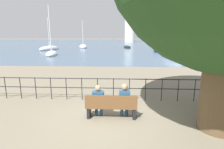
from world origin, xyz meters
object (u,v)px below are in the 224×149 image
Objects in this scene: sailboat_1 at (127,47)px; sailboat_4 at (52,54)px; seated_person_right at (124,99)px; seated_person_left at (98,100)px; sailboat_2 at (158,49)px; sailboat_3 at (50,49)px; sailboat_5 at (171,55)px; park_bench at (111,107)px; sailboat_0 at (83,47)px; harbor_lighthouse at (130,24)px.

sailboat_4 is at bearing -128.52° from sailboat_1.
seated_person_left is at bearing 179.88° from seated_person_right.
sailboat_2 is 24.93m from sailboat_3.
sailboat_1 is 25.54m from sailboat_5.
seated_person_left is at bearing -112.56° from sailboat_5.
park_bench is 33.75m from sailboat_2.
seated_person_left is at bearing -101.10° from sailboat_1.
sailboat_2 is 21.96m from sailboat_4.
seated_person_left is 44.45m from sailboat_0.
sailboat_3 is 0.96× the size of sailboat_4.
sailboat_4 is 19.01m from sailboat_5.
park_bench is at bearing -91.94° from sailboat_0.
seated_person_right is 108.04m from harbor_lighthouse.
sailboat_2 is (6.23, -12.23, 0.08)m from sailboat_1.
sailboat_5 is (7.22, 19.92, -0.34)m from seated_person_right.
sailboat_3 reaches higher than seated_person_left.
sailboat_3 is at bearing -168.91° from sailboat_2.
park_bench is 0.53m from seated_person_left.
seated_person_right is 0.14× the size of sailboat_1.
sailboat_5 reaches higher than seated_person_right.
sailboat_5 is (8.16, 19.92, -0.31)m from seated_person_left.
seated_person_left is 0.15× the size of sailboat_0.
park_bench is at bearing -9.39° from seated_person_left.
sailboat_4 is (-13.28, -22.31, 0.00)m from sailboat_1.
sailboat_1 is at bearing 39.65° from sailboat_3.
sailboat_0 is 1.01× the size of sailboat_3.
sailboat_2 is 12.72m from sailboat_5.
sailboat_1 reaches higher than seated_person_left.
seated_person_left is 0.14× the size of sailboat_5.
sailboat_5 is (18.83, -2.61, 0.10)m from sailboat_4.
harbor_lighthouse is at bearing 78.81° from sailboat_1.
park_bench is at bearing -170.83° from seated_person_right.
sailboat_1 is at bearing 86.67° from seated_person_left.
seated_person_right is (0.95, -0.00, 0.04)m from seated_person_left.
sailboat_2 reaches higher than sailboat_5.
harbor_lighthouse is at bearing 64.45° from sailboat_4.
sailboat_5 is at bearing -67.77° from sailboat_0.
sailboat_2 reaches higher than seated_person_right.
seated_person_left is at bearing -92.51° from sailboat_0.
sailboat_2 is at bearing 13.12° from sailboat_4.
seated_person_right is at bearing -92.88° from harbor_lighthouse.
sailboat_5 is (-0.68, -12.70, 0.02)m from sailboat_2.
sailboat_3 is (-16.47, 34.89, -0.12)m from park_bench.
seated_person_left is at bearing -54.01° from sailboat_3.
sailboat_3 is 13.39m from sailboat_4.
seated_person_right is 25.35m from sailboat_4.
park_bench is 0.22× the size of sailboat_4.
sailboat_3 is (-6.17, -8.54, -0.02)m from sailboat_0.
sailboat_0 is 29.53m from sailboat_5.
harbor_lighthouse is (-2.50, 74.77, 10.96)m from sailboat_2.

